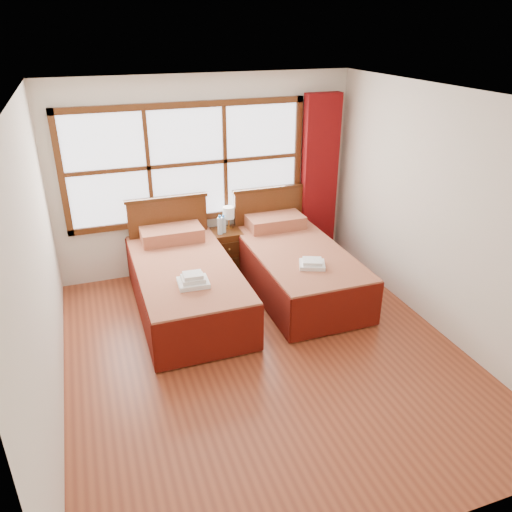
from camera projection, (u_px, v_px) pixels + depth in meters
name	position (u px, v px, depth m)	size (l,w,h in m)	color
floor	(264.00, 353.00, 5.26)	(4.50, 4.50, 0.00)	brown
ceiling	(267.00, 96.00, 4.15)	(4.50, 4.50, 0.00)	white
wall_back	(206.00, 176.00, 6.62)	(4.00, 4.00, 0.00)	silver
wall_left	(38.00, 272.00, 4.10)	(4.50, 4.50, 0.00)	silver
wall_right	(441.00, 215.00, 5.31)	(4.50, 4.50, 0.00)	silver
window	(188.00, 164.00, 6.43)	(3.16, 0.06, 1.56)	white
curtain	(319.00, 177.00, 7.04)	(0.50, 0.16, 2.30)	maroon
bed_left	(185.00, 282.00, 5.96)	(1.14, 2.22, 1.12)	#41220D
bed_right	(295.00, 265.00, 6.39)	(1.12, 2.18, 1.10)	#41220D
nightstand	(225.00, 251.00, 6.88)	(0.44, 0.44, 0.59)	#512911
towels_left	(193.00, 280.00, 5.35)	(0.34, 0.30, 0.14)	white
towels_right	(312.00, 264.00, 5.78)	(0.37, 0.35, 0.09)	white
lamp	(229.00, 213.00, 6.76)	(0.16, 0.16, 0.31)	gold
bottle_near	(220.00, 226.00, 6.62)	(0.07, 0.07, 0.26)	silver
bottle_far	(223.00, 225.00, 6.67)	(0.07, 0.07, 0.25)	silver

